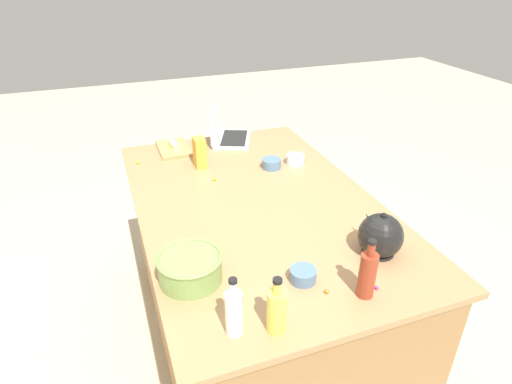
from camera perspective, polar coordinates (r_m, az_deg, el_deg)
name	(u,v)px	position (r m, az deg, el deg)	size (l,w,h in m)	color
ground_plane	(256,333)	(2.68, 0.00, -18.07)	(12.00, 12.00, 0.00)	#B7A88E
island_counter	(256,273)	(2.37, 0.00, -10.62)	(1.80, 1.12, 0.90)	olive
laptop	(227,134)	(2.80, -3.91, 7.68)	(0.37, 0.33, 0.22)	#B7B7BC
mixing_bowl_large	(190,267)	(1.62, -8.70, -9.82)	(0.24, 0.24, 0.11)	#72934C
bottle_vinegar	(234,312)	(1.39, -2.94, -15.51)	(0.06, 0.06, 0.22)	white
bottle_soy	(367,274)	(1.56, 14.51, -10.40)	(0.06, 0.06, 0.23)	maroon
bottle_oil	(277,310)	(1.40, 2.74, -15.29)	(0.06, 0.06, 0.21)	#DBC64C
kettle	(380,236)	(1.79, 16.10, -5.59)	(0.21, 0.18, 0.20)	black
cutting_board	(174,148)	(2.71, -10.83, 5.68)	(0.29, 0.18, 0.02)	#AD7F4C
butter_stick_left	(174,145)	(2.70, -10.84, 6.13)	(0.11, 0.04, 0.04)	#F4E58C
ramekin_small	(295,159)	(2.49, 5.18, 4.30)	(0.10, 0.10, 0.05)	white
ramekin_medium	(272,164)	(2.43, 2.06, 3.78)	(0.11, 0.11, 0.05)	slate
ramekin_wide	(303,275)	(1.62, 6.22, -10.86)	(0.10, 0.10, 0.05)	slate
candy_bag	(200,153)	(2.44, -7.45, 5.18)	(0.09, 0.06, 0.17)	gold
candy_0	(327,291)	(1.59, 9.30, -12.82)	(0.02, 0.02, 0.02)	orange
candy_1	(138,162)	(2.57, -15.35, 3.78)	(0.02, 0.02, 0.02)	yellow
candy_2	(377,288)	(1.65, 15.66, -12.07)	(0.01, 0.01, 0.01)	#CC3399
candy_3	(181,249)	(1.79, -9.93, -7.41)	(0.02, 0.02, 0.02)	blue
candy_4	(179,260)	(1.73, -10.11, -8.87)	(0.02, 0.02, 0.02)	orange
candy_5	(215,179)	(2.30, -5.47, 1.71)	(0.02, 0.02, 0.02)	yellow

